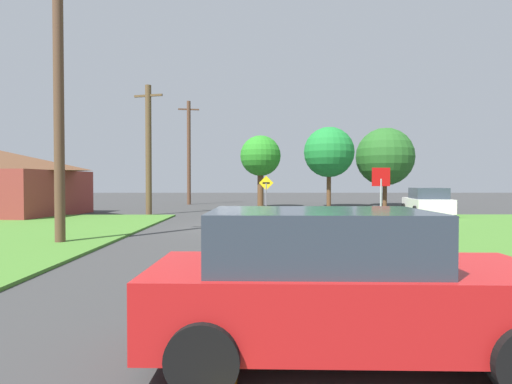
{
  "coord_description": "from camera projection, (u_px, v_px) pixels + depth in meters",
  "views": [
    {
      "loc": [
        0.25,
        -18.1,
        1.92
      ],
      "look_at": [
        0.41,
        3.74,
        1.42
      ],
      "focal_mm": 29.67,
      "sensor_mm": 36.0,
      "label": 1
    }
  ],
  "objects": [
    {
      "name": "car_behind_on_main_road",
      "position": [
        339.0,
        285.0,
        4.59
      ],
      "size": [
        4.27,
        2.04,
        1.62
      ],
      "rotation": [
        0.0,
        0.0,
        -0.03
      ],
      "color": "red",
      "rests_on": "ground"
    },
    {
      "name": "direction_sign",
      "position": [
        266.0,
        190.0,
        26.25
      ],
      "size": [
        0.9,
        0.2,
        2.33
      ],
      "color": "slate",
      "rests_on": "ground"
    },
    {
      "name": "utility_pole_near",
      "position": [
        59.0,
        89.0,
        12.98
      ],
      "size": [
        1.8,
        0.33,
        9.37
      ],
      "color": "brown",
      "rests_on": "ground"
    },
    {
      "name": "utility_pole_mid",
      "position": [
        149.0,
        149.0,
        24.79
      ],
      "size": [
        1.76,
        0.61,
        7.61
      ],
      "color": "brown",
      "rests_on": "ground"
    },
    {
      "name": "lane_stripe_center",
      "position": [
        243.0,
        262.0,
        10.14
      ],
      "size": [
        0.2,
        14.0,
        0.01
      ],
      "primitive_type": "cube",
      "color": "yellow",
      "rests_on": "ground"
    },
    {
      "name": "ground_plane",
      "position": [
        247.0,
        227.0,
        18.14
      ],
      "size": [
        120.0,
        120.0,
        0.0
      ],
      "primitive_type": "plane",
      "color": "#373737"
    },
    {
      "name": "oak_tree_left",
      "position": [
        261.0,
        156.0,
        32.39
      ],
      "size": [
        3.1,
        3.1,
        5.52
      ],
      "color": "brown",
      "rests_on": "ground"
    },
    {
      "name": "pine_tree_center",
      "position": [
        385.0,
        157.0,
        34.15
      ],
      "size": [
        4.65,
        4.65,
        6.32
      ],
      "color": "brown",
      "rests_on": "ground"
    },
    {
      "name": "oak_tree_right",
      "position": [
        329.0,
        152.0,
        32.69
      ],
      "size": [
        3.89,
        3.89,
        6.21
      ],
      "color": "brown",
      "rests_on": "ground"
    },
    {
      "name": "stop_sign",
      "position": [
        381.0,
        188.0,
        15.95
      ],
      "size": [
        0.7,
        0.09,
        2.47
      ],
      "rotation": [
        0.0,
        0.0,
        3.22
      ],
      "color": "#9EA0A8",
      "rests_on": "ground"
    },
    {
      "name": "car_on_crossroad",
      "position": [
        427.0,
        202.0,
        23.52
      ],
      "size": [
        2.5,
        4.16,
        1.62
      ],
      "rotation": [
        0.0,
        0.0,
        1.44
      ],
      "color": "white",
      "rests_on": "ground"
    },
    {
      "name": "utility_pole_far",
      "position": [
        189.0,
        152.0,
        36.57
      ],
      "size": [
        1.8,
        0.39,
        8.95
      ],
      "color": "brown",
      "rests_on": "ground"
    }
  ]
}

